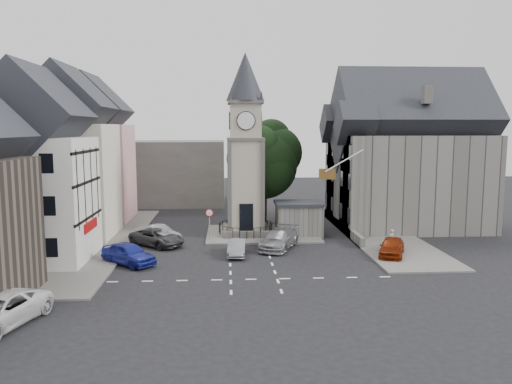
{
  "coord_description": "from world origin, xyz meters",
  "views": [
    {
      "loc": [
        -1.74,
        -36.58,
        9.71
      ],
      "look_at": [
        0.76,
        5.0,
        4.32
      ],
      "focal_mm": 35.0,
      "sensor_mm": 36.0,
      "label": 1
    }
  ],
  "objects": [
    {
      "name": "terrace_pink",
      "position": [
        -15.5,
        16.0,
        6.58
      ],
      "size": [
        8.1,
        7.6,
        12.8
      ],
      "color": "pink",
      "rests_on": "ground"
    },
    {
      "name": "car_east_red",
      "position": [
        10.77,
        -0.34,
        0.72
      ],
      "size": [
        3.22,
        4.58,
        1.45
      ],
      "primitive_type": "imported",
      "rotation": [
        0.0,
        0.0,
        -0.4
      ],
      "color": "maroon",
      "rests_on": "ground"
    },
    {
      "name": "central_island",
      "position": [
        1.5,
        8.0,
        0.08
      ],
      "size": [
        10.0,
        8.0,
        0.16
      ],
      "primitive_type": "cube",
      "color": "#595651",
      "rests_on": "ground"
    },
    {
      "name": "road_markings",
      "position": [
        0.0,
        -5.5,
        0.01
      ],
      "size": [
        20.0,
        8.0,
        0.01
      ],
      "primitive_type": "cube",
      "color": "silver",
      "rests_on": "ground"
    },
    {
      "name": "flagpole",
      "position": [
        8.0,
        4.0,
        7.0
      ],
      "size": [
        3.68,
        0.1,
        2.74
      ],
      "color": "white",
      "rests_on": "ground"
    },
    {
      "name": "town_tree",
      "position": [
        2.0,
        13.0,
        6.97
      ],
      "size": [
        7.2,
        7.2,
        10.8
      ],
      "color": "black",
      "rests_on": "ground"
    },
    {
      "name": "clock_tower",
      "position": [
        0.0,
        7.99,
        8.12
      ],
      "size": [
        4.86,
        4.86,
        16.25
      ],
      "color": "#4C4944",
      "rests_on": "ground"
    },
    {
      "name": "stone_shelter",
      "position": [
        4.8,
        7.5,
        1.55
      ],
      "size": [
        4.3,
        3.3,
        3.08
      ],
      "color": "#5C5A55",
      "rests_on": "ground"
    },
    {
      "name": "pavement_west",
      "position": [
        -12.5,
        6.0,
        0.07
      ],
      "size": [
        6.0,
        30.0,
        0.14
      ],
      "primitive_type": "cube",
      "color": "#595651",
      "rests_on": "ground"
    },
    {
      "name": "car_west_grey",
      "position": [
        -7.5,
        4.22,
        0.69
      ],
      "size": [
        5.31,
        4.97,
        1.39
      ],
      "primitive_type": "imported",
      "rotation": [
        0.0,
        0.0,
        0.87
      ],
      "color": "#323134",
      "rests_on": "ground"
    },
    {
      "name": "backdrop_west",
      "position": [
        -12.0,
        28.0,
        4.0
      ],
      "size": [
        20.0,
        10.0,
        8.0
      ],
      "primitive_type": "cube",
      "color": "#4C4944",
      "rests_on": "ground"
    },
    {
      "name": "east_building",
      "position": [
        15.59,
        11.0,
        6.26
      ],
      "size": [
        14.4,
        11.4,
        12.6
      ],
      "color": "#5C5A55",
      "rests_on": "ground"
    },
    {
      "name": "car_west_silver",
      "position": [
        -7.57,
        5.45,
        0.74
      ],
      "size": [
        4.35,
        4.19,
        1.48
      ],
      "primitive_type": "imported",
      "rotation": [
        0.0,
        0.0,
        0.83
      ],
      "color": "gray",
      "rests_on": "ground"
    },
    {
      "name": "ground",
      "position": [
        0.0,
        0.0,
        0.0
      ],
      "size": [
        120.0,
        120.0,
        0.0
      ],
      "primitive_type": "plane",
      "color": "black",
      "rests_on": "ground"
    },
    {
      "name": "east_boundary_wall",
      "position": [
        9.2,
        10.0,
        0.45
      ],
      "size": [
        0.4,
        16.0,
        0.9
      ],
      "primitive_type": "cube",
      "color": "#5C5A55",
      "rests_on": "ground"
    },
    {
      "name": "pavement_east",
      "position": [
        12.0,
        8.0,
        0.07
      ],
      "size": [
        6.0,
        26.0,
        0.14
      ],
      "primitive_type": "cube",
      "color": "#595651",
      "rests_on": "ground"
    },
    {
      "name": "terrace_cream",
      "position": [
        -15.5,
        8.0,
        6.58
      ],
      "size": [
        8.1,
        7.6,
        12.8
      ],
      "color": "beige",
      "rests_on": "ground"
    },
    {
      "name": "warning_sign_post",
      "position": [
        -3.2,
        5.43,
        2.03
      ],
      "size": [
        0.7,
        0.19,
        2.85
      ],
      "color": "black",
      "rests_on": "ground"
    },
    {
      "name": "pedestrian",
      "position": [
        11.5,
        2.0,
        0.8
      ],
      "size": [
        0.69,
        0.67,
        1.59
      ],
      "primitive_type": "imported",
      "rotation": [
        0.0,
        0.0,
        3.88
      ],
      "color": "#AF9F90",
      "rests_on": "ground"
    },
    {
      "name": "car_island_silver",
      "position": [
        -1.0,
        0.72,
        0.62
      ],
      "size": [
        1.46,
        3.8,
        1.24
      ],
      "primitive_type": "imported",
      "rotation": [
        0.0,
        0.0,
        -0.04
      ],
      "color": "gray",
      "rests_on": "ground"
    },
    {
      "name": "car_west_blue",
      "position": [
        -8.75,
        -1.36,
        0.78
      ],
      "size": [
        4.64,
        4.43,
        1.56
      ],
      "primitive_type": "imported",
      "rotation": [
        0.0,
        0.0,
        0.84
      ],
      "color": "navy",
      "rests_on": "ground"
    },
    {
      "name": "terrace_tudor",
      "position": [
        -15.5,
        0.0,
        6.19
      ],
      "size": [
        8.1,
        7.6,
        12.0
      ],
      "color": "silver",
      "rests_on": "ground"
    },
    {
      "name": "car_island_east",
      "position": [
        2.5,
        2.67,
        0.78
      ],
      "size": [
        4.13,
        5.78,
        1.55
      ],
      "primitive_type": "imported",
      "rotation": [
        0.0,
        0.0,
        -0.41
      ],
      "color": "gray",
      "rests_on": "ground"
    }
  ]
}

